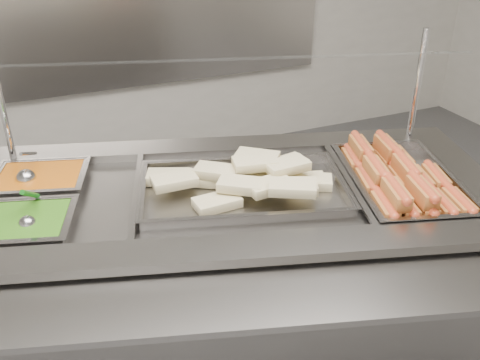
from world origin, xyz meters
name	(u,v)px	position (x,y,z in m)	size (l,w,h in m)	color
steam_counter	(227,290)	(-0.09, 0.30, 0.46)	(2.08, 1.36, 0.92)	slate
tray_rail	(243,297)	(-0.24, -0.20, 0.87)	(1.83, 0.87, 0.05)	gray
sneeze_guard	(218,63)	(-0.02, 0.51, 1.29)	(1.70, 0.77, 0.45)	silver
pan_hotdogs	(401,187)	(0.52, 0.11, 0.87)	(0.49, 0.64, 0.10)	gray
pan_wraps	(243,192)	(-0.03, 0.28, 0.89)	(0.78, 0.59, 0.07)	gray
pan_beans	(42,186)	(-0.67, 0.63, 0.88)	(0.36, 0.32, 0.10)	gray
pan_peas	(22,232)	(-0.76, 0.35, 0.88)	(0.36, 0.32, 0.10)	gray
hotdogs_in_buns	(398,177)	(0.50, 0.11, 0.92)	(0.39, 0.59, 0.12)	#AF5624
tortilla_wraps	(253,178)	(0.02, 0.29, 0.93)	(0.63, 0.49, 0.10)	beige
ladle	(26,177)	(-0.72, 0.63, 0.92)	(0.09, 0.20, 0.14)	#B4B5B9
serving_spoon	(28,219)	(-0.73, 0.33, 0.93)	(0.08, 0.18, 0.14)	#B4B5B9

